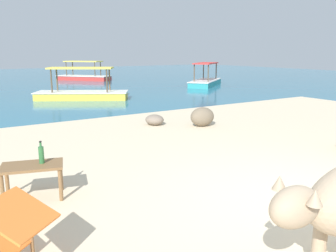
% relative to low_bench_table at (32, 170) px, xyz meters
% --- Properties ---
extents(sand_beach, '(18.00, 14.00, 0.04)m').
position_rel_low_bench_table_xyz_m(sand_beach, '(2.82, -2.15, -0.40)').
color(sand_beach, beige).
rests_on(sand_beach, ground).
extents(water_surface, '(60.00, 36.00, 0.03)m').
position_rel_low_bench_table_xyz_m(water_surface, '(2.82, 19.85, -0.42)').
color(water_surface, teal).
rests_on(water_surface, ground).
extents(low_bench_table, '(0.85, 0.63, 0.46)m').
position_rel_low_bench_table_xyz_m(low_bench_table, '(0.00, 0.00, 0.00)').
color(low_bench_table, brown).
rests_on(low_bench_table, sand_beach).
extents(bottle, '(0.07, 0.07, 0.30)m').
position_rel_low_bench_table_xyz_m(bottle, '(0.13, -0.00, 0.20)').
color(bottle, '#2D6B38').
rests_on(bottle, low_bench_table).
extents(deck_chair_far, '(0.90, 0.93, 0.68)m').
position_rel_low_bench_table_xyz_m(deck_chair_far, '(-0.51, -1.49, 0.00)').
color(deck_chair_far, brown).
rests_on(deck_chair_far, sand_beach).
extents(shore_rock_large, '(0.61, 0.64, 0.27)m').
position_rel_low_bench_table_xyz_m(shore_rock_large, '(3.62, 3.14, -0.24)').
color(shore_rock_large, gray).
rests_on(shore_rock_large, sand_beach).
extents(shore_rock_medium, '(0.69, 0.54, 0.49)m').
position_rel_low_bench_table_xyz_m(shore_rock_medium, '(4.59, 2.36, -0.14)').
color(shore_rock_medium, '#756651').
rests_on(shore_rock_medium, sand_beach).
extents(boat_yellow, '(3.75, 2.85, 1.29)m').
position_rel_low_bench_table_xyz_m(boat_yellow, '(3.68, 9.15, -0.13)').
color(boat_yellow, gold).
rests_on(boat_yellow, water_surface).
extents(boat_red, '(3.25, 3.55, 1.29)m').
position_rel_low_bench_table_xyz_m(boat_red, '(6.84, 18.32, -0.13)').
color(boat_red, '#C63833').
rests_on(boat_red, water_surface).
extents(boat_teal, '(3.58, 3.20, 1.29)m').
position_rel_low_bench_table_xyz_m(boat_teal, '(11.51, 11.02, -0.13)').
color(boat_teal, teal).
rests_on(boat_teal, water_surface).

